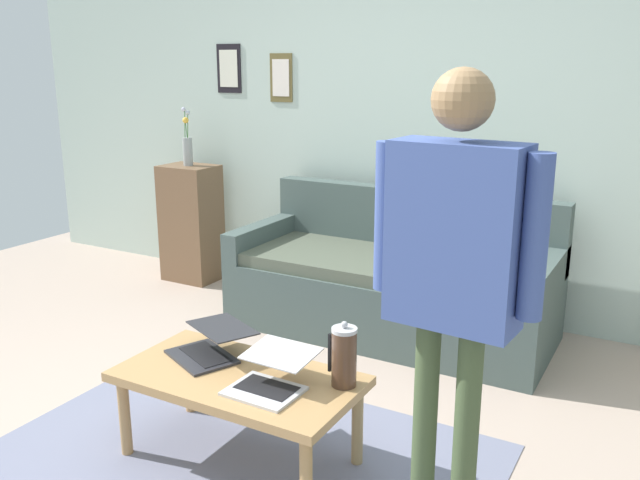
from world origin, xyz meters
TOP-DOWN VIEW (x-y plane):
  - ground_plane at (0.00, 0.00)m, footprint 7.68×7.68m
  - area_rug at (-0.10, 0.15)m, footprint 2.15×1.62m
  - back_wall at (0.00, -2.20)m, footprint 7.04×0.11m
  - couch at (-0.09, -1.65)m, footprint 2.02×0.86m
  - coffee_table at (-0.10, 0.05)m, footprint 1.04×0.55m
  - laptop_left at (-0.29, 0.08)m, footprint 0.30×0.36m
  - laptop_center at (0.12, -0.04)m, footprint 0.42×0.43m
  - french_press at (-0.54, -0.09)m, footprint 0.13×0.11m
  - side_shelf at (1.73, -1.85)m, footprint 0.42×0.32m
  - flower_vase at (1.73, -1.85)m, footprint 0.07×0.08m
  - person_standing at (-1.05, 0.13)m, footprint 0.59×0.22m

SIDE VIEW (x-z plane):
  - ground_plane at x=0.00m, z-range 0.00..0.00m
  - area_rug at x=-0.10m, z-range 0.00..0.01m
  - couch at x=-0.09m, z-range -0.13..0.75m
  - coffee_table at x=-0.10m, z-range 0.15..0.56m
  - laptop_center at x=0.12m, z-range 0.39..0.51m
  - laptop_left at x=-0.29m, z-range 0.38..0.52m
  - side_shelf at x=1.73m, z-range 0.00..0.92m
  - french_press at x=-0.54m, z-range 0.39..0.67m
  - flower_vase at x=1.73m, z-range 0.84..1.29m
  - person_standing at x=-1.05m, z-range 0.24..1.92m
  - back_wall at x=0.00m, z-range 0.00..2.70m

